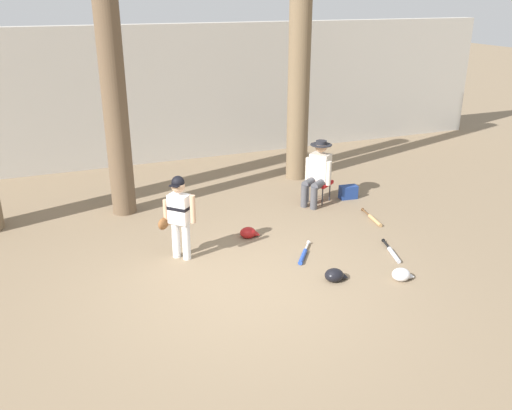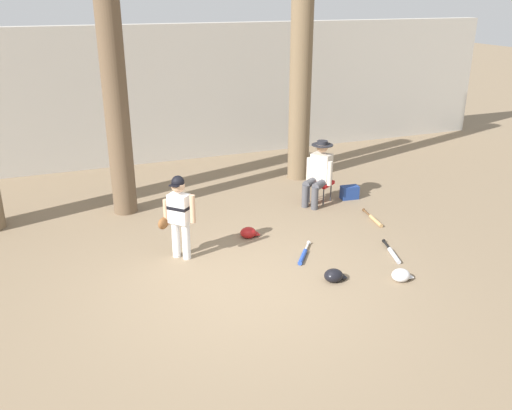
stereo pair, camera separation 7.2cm
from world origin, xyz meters
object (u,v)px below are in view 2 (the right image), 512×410
at_px(handbag_beside_stool, 350,192).
at_px(batting_helmet_white, 401,275).
at_px(bat_blue_youth, 303,255).
at_px(folding_stool, 321,184).
at_px(batting_helmet_black, 334,276).
at_px(tree_behind_spectator, 301,49).
at_px(tree_near_player, 112,59).
at_px(young_ballplayer, 178,212).
at_px(seated_spectator, 319,171).
at_px(batting_helmet_red, 248,233).
at_px(bat_wood_tan, 374,220).
at_px(bat_aluminum_silver, 393,254).

xyz_separation_m(handbag_beside_stool, batting_helmet_white, (-0.96, -3.08, -0.05)).
bearing_deg(bat_blue_youth, folding_stool, 56.79).
bearing_deg(batting_helmet_black, bat_blue_youth, 95.61).
bearing_deg(tree_behind_spectator, tree_near_player, -170.14).
distance_m(young_ballplayer, batting_helmet_white, 3.31).
distance_m(tree_near_player, seated_spectator, 4.15).
relative_size(handbag_beside_stool, batting_helmet_black, 1.06).
xyz_separation_m(handbag_beside_stool, batting_helmet_red, (-2.45, -0.96, -0.05)).
height_order(seated_spectator, batting_helmet_red, seated_spectator).
height_order(folding_stool, batting_helmet_white, folding_stool).
height_order(young_ballplayer, bat_wood_tan, young_ballplayer).
xyz_separation_m(bat_wood_tan, batting_helmet_black, (-1.69, -1.61, 0.05)).
xyz_separation_m(folding_stool, bat_wood_tan, (0.45, -1.21, -0.33)).
distance_m(tree_near_player, tree_behind_spectator, 3.84).
xyz_separation_m(tree_near_player, folding_stool, (3.55, -0.84, -2.36)).
height_order(young_ballplayer, batting_helmet_white, young_ballplayer).
bearing_deg(seated_spectator, bat_wood_tan, -65.19).
distance_m(handbag_beside_stool, bat_blue_youth, 2.74).
bearing_deg(tree_behind_spectator, batting_helmet_red, -129.47).
bearing_deg(batting_helmet_red, tree_behind_spectator, 50.53).
bearing_deg(seated_spectator, batting_helmet_white, -95.05).
height_order(bat_blue_youth, batting_helmet_white, batting_helmet_white).
bearing_deg(folding_stool, seated_spectator, -145.39).
distance_m(tree_near_player, batting_helmet_white, 5.75).
bearing_deg(batting_helmet_white, batting_helmet_red, 125.20).
distance_m(folding_stool, bat_wood_tan, 1.33).
bearing_deg(batting_helmet_black, batting_helmet_white, -20.21).
height_order(folding_stool, bat_wood_tan, folding_stool).
distance_m(tree_behind_spectator, handbag_beside_stool, 3.03).
height_order(bat_aluminum_silver, batting_helmet_black, batting_helmet_black).
height_order(tree_behind_spectator, bat_aluminum_silver, tree_behind_spectator).
bearing_deg(young_ballplayer, bat_aluminum_silver, -20.05).
height_order(bat_wood_tan, batting_helmet_red, batting_helmet_red).
xyz_separation_m(bat_aluminum_silver, batting_helmet_white, (-0.34, -0.68, 0.04)).
relative_size(handbag_beside_stool, batting_helmet_red, 1.08).
height_order(seated_spectator, batting_helmet_white, seated_spectator).
xyz_separation_m(folding_stool, batting_helmet_red, (-1.84, -1.03, -0.29)).
relative_size(young_ballplayer, folding_stool, 2.35).
bearing_deg(tree_near_player, folding_stool, -13.28).
height_order(young_ballplayer, batting_helmet_red, young_ballplayer).
bearing_deg(batting_helmet_white, handbag_beside_stool, 72.63).
bearing_deg(batting_helmet_red, handbag_beside_stool, 21.46).
xyz_separation_m(tree_behind_spectator, bat_aluminum_silver, (-0.25, -3.96, -2.67)).
distance_m(seated_spectator, bat_aluminum_silver, 2.48).
distance_m(tree_near_player, bat_aluminum_silver, 5.53).
bearing_deg(bat_aluminum_silver, young_ballplayer, 159.95).
xyz_separation_m(seated_spectator, batting_helmet_white, (-0.27, -3.08, -0.56)).
relative_size(bat_aluminum_silver, bat_blue_youth, 1.15).
height_order(folding_stool, bat_aluminum_silver, folding_stool).
bearing_deg(batting_helmet_red, young_ballplayer, -165.06).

